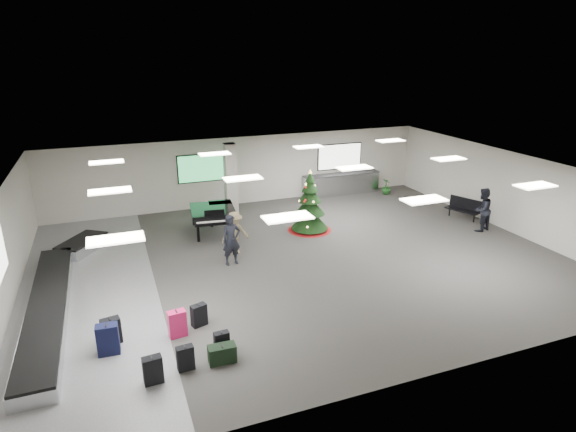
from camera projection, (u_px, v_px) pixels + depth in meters
name	position (u px, v px, depth m)	size (l,w,h in m)	color
ground	(300.00, 259.00, 17.02)	(18.00, 18.00, 0.00)	#33302E
room_envelope	(283.00, 192.00, 16.71)	(18.02, 14.02, 3.21)	beige
baggage_carousel	(56.00, 293.00, 14.23)	(2.28, 9.71, 0.43)	silver
service_counter	(341.00, 184.00, 24.39)	(4.05, 0.65, 1.08)	silver
suitcase_0	(153.00, 370.00, 10.63)	(0.44, 0.27, 0.68)	black
suitcase_1	(185.00, 358.00, 11.08)	(0.40, 0.23, 0.62)	black
pink_suitcase	(177.00, 324.00, 12.36)	(0.49, 0.31, 0.74)	#D11B56
suitcase_3	(199.00, 315.00, 12.86)	(0.46, 0.34, 0.63)	black
navy_suitcase	(108.00, 339.00, 11.63)	(0.53, 0.33, 0.81)	black
green_duffel	(222.00, 354.00, 11.38)	(0.66, 0.35, 0.46)	black
suitcase_7	(222.00, 342.00, 11.75)	(0.38, 0.21, 0.56)	black
suitcase_8	(111.00, 331.00, 12.07)	(0.50, 0.34, 0.71)	black
christmas_tree	(310.00, 210.00, 19.45)	(1.79, 1.79, 2.56)	maroon
grand_piano	(213.00, 213.00, 19.05)	(1.91, 2.34, 1.24)	black
bench	(464.00, 207.00, 20.87)	(1.00, 1.52, 0.91)	black
traveler_a	(231.00, 240.00, 16.35)	(0.65, 0.43, 1.78)	black
traveler_b	(235.00, 233.00, 17.23)	(1.03, 0.59, 1.59)	#8C7B57
traveler_bench	(482.00, 210.00, 19.38)	(0.87, 0.68, 1.80)	black
potted_plant_left	(309.00, 192.00, 23.45)	(0.48, 0.39, 0.87)	#174014
potted_plant_right	(386.00, 187.00, 24.45)	(0.45, 0.45, 0.80)	#174014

